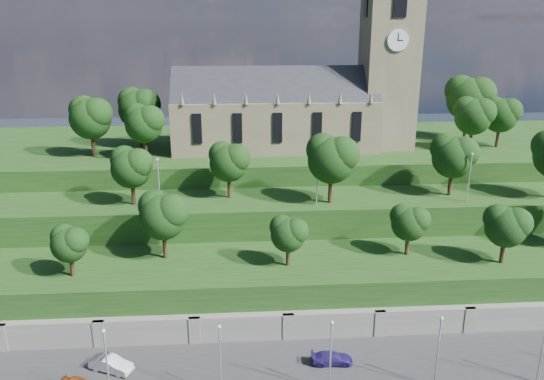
{
  "coord_description": "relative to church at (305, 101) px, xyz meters",
  "views": [
    {
      "loc": [
        -10.06,
        -38.18,
        35.18
      ],
      "look_at": [
        -5.5,
        30.0,
        12.91
      ],
      "focal_mm": 35.0,
      "sensor_mm": 36.0,
      "label": 1
    }
  ],
  "objects": [
    {
      "name": "church",
      "position": [
        0.0,
        0.0,
        0.0
      ],
      "size": [
        38.6,
        12.35,
        27.6
      ],
      "color": "#685E49",
      "rests_on": "hilltop"
    },
    {
      "name": "embankment_upper",
      "position": [
        -0.79,
        -16.98,
        -16.52
      ],
      "size": [
        160.0,
        10.0,
        12.0
      ],
      "primitive_type": "cube",
      "color": "#1A3B13",
      "rests_on": "ground"
    },
    {
      "name": "car_right",
      "position": [
        -1.82,
        -39.31,
        -19.91
      ],
      "size": [
        4.28,
        1.91,
        1.22
      ],
      "primitive_type": "imported",
      "rotation": [
        0.0,
        0.0,
        1.52
      ],
      "color": "navy",
      "rests_on": "promenade"
    },
    {
      "name": "promenade",
      "position": [
        -0.79,
        -39.98,
        -21.52
      ],
      "size": [
        160.0,
        12.0,
        2.0
      ],
      "primitive_type": "cube",
      "color": "#2D2D30",
      "rests_on": "ground"
    },
    {
      "name": "trees_upper",
      "position": [
        6.54,
        -18.01,
        -4.69
      ],
      "size": [
        62.09,
        8.63,
        9.2
      ],
      "color": "black",
      "rests_on": "embankment_upper"
    },
    {
      "name": "trees_hilltop",
      "position": [
        1.76,
        -0.61,
        -1.09
      ],
      "size": [
        70.68,
        16.44,
        10.96
      ],
      "color": "black",
      "rests_on": "hilltop"
    },
    {
      "name": "trees_lower",
      "position": [
        3.86,
        -27.43,
        -9.51
      ],
      "size": [
        65.09,
        9.12,
        8.28
      ],
      "color": "black",
      "rests_on": "embankment_lower"
    },
    {
      "name": "lamp_posts_promenade",
      "position": [
        -2.79,
        -43.48,
        -16.15
      ],
      "size": [
        60.36,
        0.36,
        7.53
      ],
      "color": "#B2B2B7",
      "rests_on": "promenade"
    },
    {
      "name": "lamp_posts_upper",
      "position": [
        -0.79,
        -19.98,
        -6.6
      ],
      "size": [
        40.36,
        0.36,
        6.66
      ],
      "color": "#B2B2B7",
      "rests_on": "embankment_upper"
    },
    {
      "name": "car_middle",
      "position": [
        -23.72,
        -38.98,
        -19.79
      ],
      "size": [
        4.68,
        3.17,
        1.46
      ],
      "primitive_type": "imported",
      "rotation": [
        0.0,
        0.0,
        1.16
      ],
      "color": "#B4B4B9",
      "rests_on": "promenade"
    },
    {
      "name": "embankment_lower",
      "position": [
        -0.79,
        -27.98,
        -18.52
      ],
      "size": [
        160.0,
        12.0,
        8.0
      ],
      "primitive_type": "cube",
      "color": "#1A3B13",
      "rests_on": "ground"
    },
    {
      "name": "hilltop",
      "position": [
        -0.79,
        4.02,
        -15.02
      ],
      "size": [
        160.0,
        32.0,
        15.0
      ],
      "primitive_type": "cube",
      "color": "#1A3B13",
      "rests_on": "ground"
    },
    {
      "name": "retaining_wall",
      "position": [
        -0.79,
        -34.01,
        -20.02
      ],
      "size": [
        160.0,
        2.1,
        5.0
      ],
      "color": "slate",
      "rests_on": "ground"
    }
  ]
}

